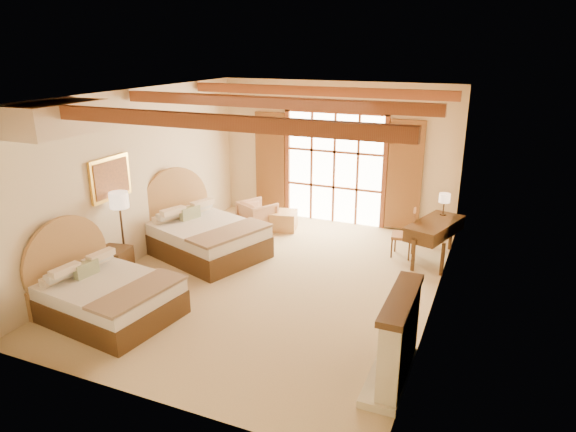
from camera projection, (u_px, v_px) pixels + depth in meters
The scene contains 19 objects.
floor at pixel (272, 279), 9.08m from camera, with size 7.00×7.00×0.00m, color #CCB584.
wall_back at pixel (335, 153), 11.62m from camera, with size 5.50×5.50×0.00m, color beige.
wall_left at pixel (137, 177), 9.58m from camera, with size 7.00×7.00×0.00m, color beige.
wall_right at pixel (440, 212), 7.55m from camera, with size 7.00×7.00×0.00m, color beige.
ceiling at pixel (270, 95), 8.06m from camera, with size 7.00×7.00×0.00m, color #A8622E.
ceiling_beams at pixel (270, 102), 8.10m from camera, with size 5.39×4.60×0.18m, color brown, non-canonical shape.
french_doors at pixel (334, 169), 11.68m from camera, with size 3.95×0.08×2.60m.
fireplace at pixel (397, 344), 6.21m from camera, with size 0.46×1.40×1.16m.
painting at pixel (111, 178), 8.87m from camera, with size 0.06×0.95×0.75m.
canopy_valance at pixel (57, 119), 7.28m from camera, with size 0.70×1.40×0.45m, color beige.
bed_near at pixel (101, 292), 7.77m from camera, with size 2.10×1.69×1.26m.
bed_far at pixel (200, 234), 10.06m from camera, with size 2.61×2.21×1.40m.
nightstand at pixel (115, 265), 8.91m from camera, with size 0.51×0.51×0.61m, color #472C15.
floor_lamp at pixel (119, 205), 8.86m from camera, with size 0.33×0.33×1.54m.
armchair at pixel (257, 215), 11.44m from camera, with size 0.70×0.72×0.65m, color tan.
ottoman at pixel (283, 221), 11.47m from camera, with size 0.57×0.57×0.41m, color #A17543.
desk at pixel (434, 239), 9.79m from camera, with size 1.01×1.55×0.77m.
desk_chair at pixel (404, 242), 9.98m from camera, with size 0.48×0.47×0.96m.
desk_lamp at pixel (444, 199), 9.96m from camera, with size 0.22×0.22×0.43m.
Camera 1 is at (3.49, -7.48, 3.96)m, focal length 32.00 mm.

